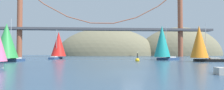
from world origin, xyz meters
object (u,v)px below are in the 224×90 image
sailboat_green_sail (7,42)px  channel_buoy (137,60)px  sailboat_red_spinnaker (58,45)px  sailboat_orange_sail (200,43)px  sailboat_teal_sail (162,42)px

sailboat_green_sail → channel_buoy: bearing=0.5°
sailboat_red_spinnaker → sailboat_orange_sail: bearing=-33.2°
sailboat_red_spinnaker → sailboat_green_sail: bearing=-110.8°
sailboat_orange_sail → sailboat_teal_sail: (-6.44, 10.79, 0.69)m
sailboat_red_spinnaker → sailboat_teal_sail: 36.76m
sailboat_orange_sail → channel_buoy: sailboat_orange_sail is taller
sailboat_teal_sail → sailboat_green_sail: bearing=-168.8°
sailboat_red_spinnaker → sailboat_orange_sail: size_ratio=1.04×
sailboat_red_spinnaker → sailboat_green_sail: size_ratio=0.94×
sailboat_red_spinnaker → sailboat_green_sail: (-8.99, -23.65, -0.03)m
sailboat_green_sail → channel_buoy: 33.46m
sailboat_teal_sail → channel_buoy: size_ratio=4.15×
sailboat_teal_sail → channel_buoy: (-9.30, -8.09, -5.11)m
sailboat_red_spinnaker → sailboat_orange_sail: 47.63m
sailboat_red_spinnaker → sailboat_orange_sail: sailboat_red_spinnaker is taller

